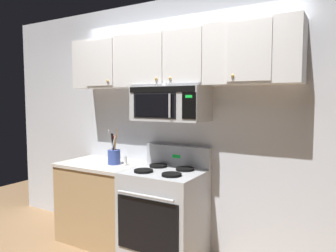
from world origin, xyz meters
name	(u,v)px	position (x,y,z in m)	size (l,w,h in m)	color
back_wall	(182,124)	(0.00, 0.79, 1.35)	(5.20, 0.10, 2.70)	silver
stove_range	(165,213)	(0.00, 0.42, 0.47)	(0.76, 0.69, 1.12)	#B7BABF
over_range_microwave	(170,104)	(0.00, 0.54, 1.58)	(0.76, 0.43, 0.35)	#B7BABF
upper_cabinets	(172,59)	(0.00, 0.57, 2.02)	(2.50, 0.36, 0.55)	silver
counter_segment	(102,201)	(-0.84, 0.43, 0.45)	(0.93, 0.65, 0.90)	tan
utensil_crock_blue	(114,155)	(-0.66, 0.43, 1.00)	(0.14, 0.14, 0.40)	#384C9E
salt_shaker	(125,161)	(-0.52, 0.45, 0.95)	(0.04, 0.04, 0.10)	white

